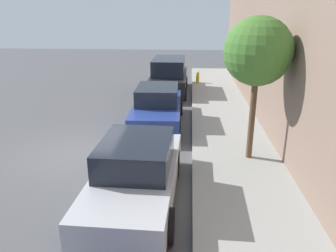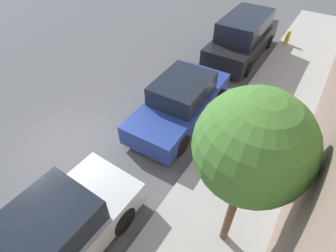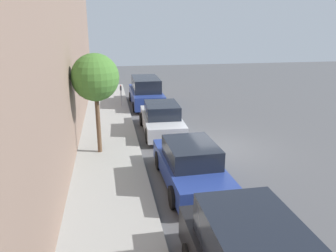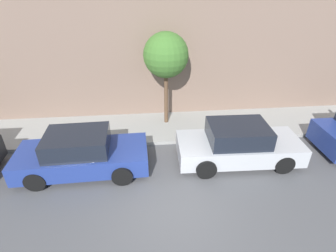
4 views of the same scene
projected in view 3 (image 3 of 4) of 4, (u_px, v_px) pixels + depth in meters
ground_plane at (220, 149)px, 14.51m from camera, size 60.00×60.00×0.00m
sidewalk at (109, 154)px, 13.66m from camera, size 2.65×32.00×0.15m
building_facade at (35, 21)px, 11.66m from camera, size 2.00×32.00×10.76m
parked_minivan_nearest at (146, 92)px, 21.73m from camera, size 2.02×4.91×1.90m
parked_sedan_second at (162, 119)px, 16.37m from camera, size 1.93×4.55×1.54m
parked_sedan_third at (190, 165)px, 11.09m from camera, size 1.92×4.54×1.54m
parking_meter_near at (121, 93)px, 21.19m from camera, size 0.11×0.15×1.35m
street_tree at (95, 78)px, 12.84m from camera, size 1.88×1.88×4.07m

